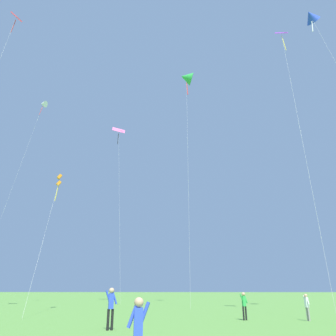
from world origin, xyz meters
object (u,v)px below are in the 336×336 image
object	(u,v)px
person_foreground_watcher	(111,304)
person_child_small	(307,304)
kite_red_high	(12,30)
kite_purple_streamer	(284,47)
kite_white_distant	(43,104)
kite_green_small	(186,78)
kite_orange_box	(59,182)
person_far_back	(244,303)
kite_blue_delta	(311,17)
person_in_red_shirt	(138,328)
kite_pink_low	(119,136)

from	to	relation	value
person_foreground_watcher	person_child_small	world-z (taller)	person_foreground_watcher
kite_red_high	kite_purple_streamer	bearing A→B (deg)	-4.03
kite_white_distant	person_child_small	size ratio (longest dim) A/B	18.12
kite_green_small	kite_orange_box	bearing A→B (deg)	-139.03
person_far_back	person_foreground_watcher	bearing A→B (deg)	-142.55
kite_red_high	kite_purple_streamer	size ratio (longest dim) A/B	1.20
kite_green_small	kite_purple_streamer	bearing A→B (deg)	-62.30
kite_blue_delta	person_foreground_watcher	bearing A→B (deg)	-148.04
kite_orange_box	kite_green_small	xyz separation A→B (m)	(12.31, 10.69, 18.50)
kite_blue_delta	person_in_red_shirt	world-z (taller)	kite_blue_delta
kite_green_small	person_foreground_watcher	world-z (taller)	kite_green_small
kite_white_distant	person_far_back	bearing A→B (deg)	-39.20
kite_red_high	person_in_red_shirt	distance (m)	34.64
kite_blue_delta	kite_white_distant	bearing A→B (deg)	157.23
person_foreground_watcher	person_child_small	distance (m)	11.82
kite_white_distant	kite_red_high	bearing A→B (deg)	-79.82
kite_pink_low	person_foreground_watcher	xyz separation A→B (m)	(6.28, -30.93, -23.46)
kite_green_small	kite_pink_low	bearing A→B (deg)	143.99
kite_purple_streamer	kite_orange_box	bearing A→B (deg)	166.68
kite_green_small	person_child_small	bearing A→B (deg)	-70.86
kite_blue_delta	person_child_small	world-z (taller)	kite_blue_delta
kite_orange_box	kite_red_high	bearing A→B (deg)	-150.87
kite_orange_box	kite_white_distant	bearing A→B (deg)	124.52
kite_white_distant	person_in_red_shirt	world-z (taller)	kite_white_distant
kite_green_small	person_in_red_shirt	size ratio (longest dim) A/B	19.29
person_child_small	kite_pink_low	bearing A→B (deg)	123.25
person_far_back	person_child_small	xyz separation A→B (m)	(3.62, -0.37, -0.05)
person_far_back	person_in_red_shirt	distance (m)	14.73
person_foreground_watcher	kite_pink_low	bearing A→B (deg)	101.48
person_child_small	kite_red_high	bearing A→B (deg)	169.59
kite_orange_box	kite_white_distant	world-z (taller)	kite_white_distant
person_foreground_watcher	person_child_small	xyz separation A→B (m)	(10.69, 5.04, -0.20)
kite_blue_delta	kite_red_high	distance (m)	30.16
kite_pink_low	person_child_small	xyz separation A→B (m)	(16.97, -25.89, -23.65)
kite_red_high	kite_green_small	xyz separation A→B (m)	(17.73, 13.71, 3.48)
kite_pink_low	kite_orange_box	world-z (taller)	kite_pink_low
kite_blue_delta	kite_green_small	distance (m)	17.84
person_foreground_watcher	person_child_small	bearing A→B (deg)	25.26
person_far_back	person_foreground_watcher	distance (m)	8.91
kite_white_distant	person_child_small	bearing A→B (deg)	-35.71
kite_blue_delta	person_far_back	xyz separation A→B (m)	(-9.70, -5.05, -26.74)
kite_green_small	kite_red_high	bearing A→B (deg)	-142.29
kite_blue_delta	kite_purple_streamer	distance (m)	7.88
kite_orange_box	person_child_small	size ratio (longest dim) A/B	7.94
kite_red_high	person_foreground_watcher	distance (m)	29.89
person_far_back	person_child_small	world-z (taller)	person_far_back
kite_orange_box	person_foreground_watcher	size ratio (longest dim) A/B	6.52
person_far_back	kite_purple_streamer	bearing A→B (deg)	22.01
kite_blue_delta	person_foreground_watcher	distance (m)	33.14
kite_white_distant	kite_purple_streamer	size ratio (longest dim) A/B	1.12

